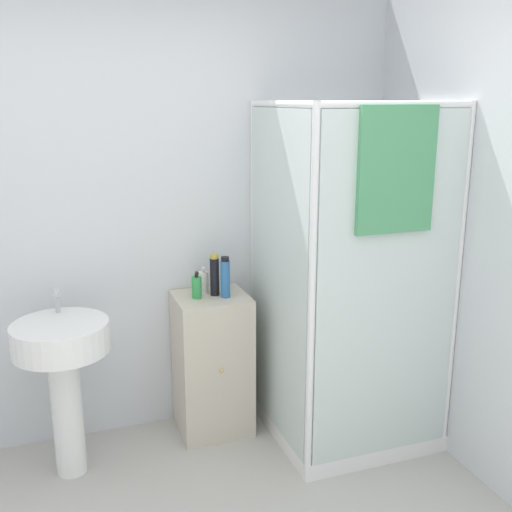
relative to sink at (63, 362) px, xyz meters
name	(u,v)px	position (x,y,z in m)	size (l,w,h in m)	color
wall_back	(110,222)	(0.32, 0.38, 0.63)	(6.40, 0.06, 2.50)	silver
shower_enclosure	(343,350)	(1.50, -0.16, -0.09)	(0.86, 0.89, 1.90)	white
vanity_cabinet	(212,364)	(0.82, 0.16, -0.21)	(0.41, 0.39, 0.83)	beige
sink	(63,362)	(0.00, 0.00, 0.00)	(0.48, 0.48, 0.97)	white
soap_dispenser	(197,287)	(0.74, 0.15, 0.27)	(0.06, 0.06, 0.15)	green
shampoo_bottle_tall_black	(215,275)	(0.85, 0.17, 0.33)	(0.05, 0.05, 0.24)	black
shampoo_bottle_blue	(225,278)	(0.89, 0.11, 0.32)	(0.05, 0.05, 0.23)	#2D66A3
lotion_bottle_white	(203,282)	(0.80, 0.23, 0.27)	(0.06, 0.06, 0.15)	white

